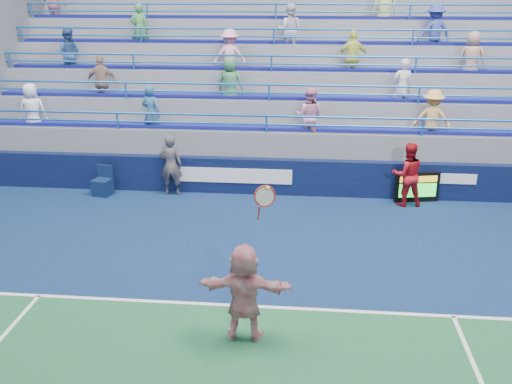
# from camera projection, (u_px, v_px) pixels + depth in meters

# --- Properties ---
(ground) EXTENTS (120.00, 120.00, 0.00)m
(ground) POSITION_uv_depth(u_px,v_px,m) (239.00, 307.00, 11.20)
(ground) COLOR #333538
(sponsor_wall) EXTENTS (18.00, 0.32, 1.10)m
(sponsor_wall) POSITION_uv_depth(u_px,v_px,m) (266.00, 176.00, 17.09)
(sponsor_wall) COLOR #091034
(sponsor_wall) RESTS_ON ground
(bleacher_stand) EXTENTS (18.00, 5.60, 6.13)m
(bleacher_stand) POSITION_uv_depth(u_px,v_px,m) (274.00, 117.00, 20.28)
(bleacher_stand) COLOR slate
(bleacher_stand) RESTS_ON ground
(serve_speed_board) EXTENTS (1.30, 0.38, 0.90)m
(serve_speed_board) POSITION_uv_depth(u_px,v_px,m) (417.00, 187.00, 16.48)
(serve_speed_board) COLOR black
(serve_speed_board) RESTS_ON ground
(judge_chair) EXTENTS (0.58, 0.59, 0.89)m
(judge_chair) POSITION_uv_depth(u_px,v_px,m) (103.00, 186.00, 17.08)
(judge_chair) COLOR #0D1E41
(judge_chair) RESTS_ON ground
(tennis_player) EXTENTS (1.68, 0.56, 2.90)m
(tennis_player) POSITION_uv_depth(u_px,v_px,m) (244.00, 292.00, 9.93)
(tennis_player) COLOR white
(tennis_player) RESTS_ON ground
(line_judge) EXTENTS (0.69, 0.47, 1.85)m
(line_judge) POSITION_uv_depth(u_px,v_px,m) (171.00, 165.00, 16.92)
(line_judge) COLOR #131936
(line_judge) RESTS_ON ground
(ball_girl) EXTENTS (0.99, 0.82, 1.84)m
(ball_girl) POSITION_uv_depth(u_px,v_px,m) (407.00, 175.00, 16.08)
(ball_girl) COLOR #AE131B
(ball_girl) RESTS_ON ground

